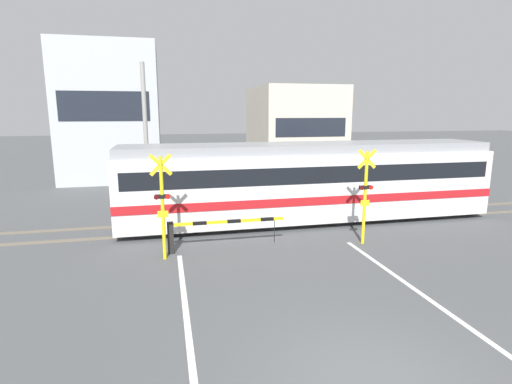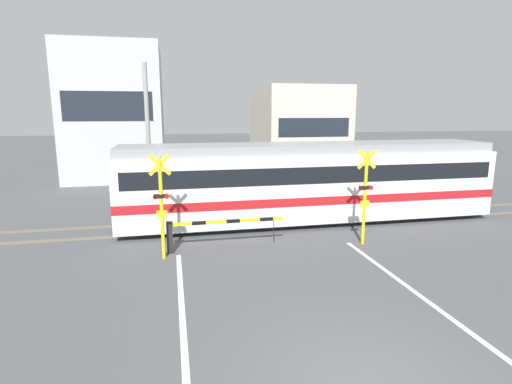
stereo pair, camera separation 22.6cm
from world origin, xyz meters
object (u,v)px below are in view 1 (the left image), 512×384
at_px(crossing_barrier_near, 202,229).
at_px(crossing_signal_left, 162,202).
at_px(crossing_signal_right, 365,192).
at_px(pedestrian, 221,175).
at_px(crossing_barrier_far, 280,191).
at_px(commuter_train, 308,180).

height_order(crossing_barrier_near, crossing_signal_left, crossing_signal_left).
bearing_deg(crossing_signal_right, pedestrian, 109.62).
bearing_deg(crossing_barrier_near, pedestrian, 78.57).
relative_size(crossing_barrier_far, pedestrian, 2.27).
bearing_deg(crossing_barrier_near, crossing_barrier_far, 53.06).
relative_size(crossing_barrier_near, crossing_barrier_far, 1.00).
xyz_separation_m(commuter_train, crossing_barrier_far, (-0.37, 2.97, -1.01)).
xyz_separation_m(crossing_barrier_near, pedestrian, (1.94, 9.59, 0.24)).
relative_size(crossing_barrier_far, crossing_signal_right, 1.18).
xyz_separation_m(crossing_barrier_far, crossing_signal_right, (1.23, -6.20, 1.08)).
height_order(crossing_barrier_near, crossing_signal_right, crossing_signal_right).
xyz_separation_m(crossing_barrier_near, crossing_barrier_far, (4.30, 5.72, 0.00)).
distance_m(commuter_train, crossing_signal_left, 6.72).
height_order(crossing_signal_right, pedestrian, crossing_signal_right).
distance_m(commuter_train, pedestrian, 7.41).
relative_size(crossing_barrier_near, crossing_signal_left, 1.18).
xyz_separation_m(commuter_train, crossing_barrier_near, (-4.67, -2.75, -1.01)).
xyz_separation_m(crossing_barrier_near, crossing_signal_left, (-1.23, -0.48, 1.08)).
xyz_separation_m(crossing_signal_left, crossing_signal_right, (6.76, 0.00, 0.00)).
xyz_separation_m(crossing_signal_right, pedestrian, (-3.59, 10.07, -0.84)).
xyz_separation_m(crossing_signal_left, pedestrian, (3.17, 10.07, -0.84)).
height_order(crossing_signal_left, crossing_signal_right, same).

